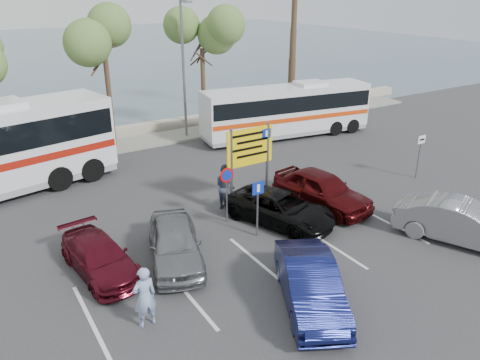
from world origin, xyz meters
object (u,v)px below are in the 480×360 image
pedestrian_near (145,297)px  pedestrian_far (226,187)px  car_blue (310,284)px  car_red (322,190)px  coach_bus_right (287,112)px  car_silver_a (175,243)px  car_silver_b (461,222)px  direction_sign (250,153)px  suv_black (281,208)px  street_lamp_right (184,64)px  car_maroon (100,257)px

pedestrian_near → pedestrian_far: size_ratio=0.93×
car_blue → car_red: (4.80, 5.00, 0.07)m
coach_bus_right → car_blue: bearing=-124.7°
car_silver_a → car_blue: bearing=-41.9°
coach_bus_right → car_silver_b: size_ratio=2.32×
coach_bus_right → car_blue: coach_bus_right is taller
direction_sign → pedestrian_far: (-1.00, 0.32, -1.43)m
car_blue → car_silver_a: bearing=146.4°
car_red → suv_black: 2.42m
car_silver_b → car_red: bearing=90.8°
direction_sign → coach_bus_right: direction_sign is taller
street_lamp_right → car_silver_a: (-6.60, -12.72, -3.87)m
car_silver_a → car_maroon: (-2.40, 0.70, -0.14)m
car_blue → car_red: car_red is taller
coach_bus_right → car_maroon: 17.08m
car_blue → car_maroon: car_blue is taller
street_lamp_right → direction_sign: bearing=-100.9°
car_silver_b → car_blue: bearing=155.1°
street_lamp_right → suv_black: size_ratio=1.76×
car_red → pedestrian_far: bearing=141.7°
car_maroon → street_lamp_right: bearing=47.0°
suv_black → pedestrian_far: (-1.20, 2.32, 0.37)m
direction_sign → car_red: 3.51m
car_blue → car_maroon: 6.93m
car_silver_a → suv_black: bearing=23.7°
car_red → pedestrian_far: pedestrian_far is taller
car_silver_a → car_silver_b: 10.52m
coach_bus_right → pedestrian_far: (-8.48, -6.98, -0.55)m
pedestrian_near → pedestrian_far: pedestrian_far is taller
suv_black → car_silver_b: size_ratio=0.96×
pedestrian_far → car_silver_a: bearing=121.2°
coach_bus_right → car_blue: (-9.68, -14.00, -0.84)m
car_silver_a → car_silver_b: size_ratio=0.90×
suv_black → direction_sign: bearing=75.9°
car_silver_a → suv_black: car_silver_a is taller
street_lamp_right → car_maroon: size_ratio=2.00×
direction_sign → street_lamp_right: bearing=79.1°
car_blue → car_red: size_ratio=0.94×
pedestrian_far → suv_black: bearing=-158.5°
direction_sign → car_maroon: bearing=-166.4°
car_red → car_silver_b: car_red is taller
car_silver_a → car_blue: (2.40, -4.30, -0.01)m
suv_black → pedestrian_near: size_ratio=2.43×
car_maroon → pedestrian_far: pedestrian_far is taller
street_lamp_right → car_maroon: (-9.00, -12.02, -4.02)m
street_lamp_right → car_red: (0.60, -12.02, -3.81)m
car_maroon → pedestrian_near: bearing=-90.6°
direction_sign → pedestrian_far: size_ratio=1.79×
coach_bus_right → pedestrian_near: coach_bus_right is taller
car_maroon → pedestrian_near: pedestrian_near is taller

